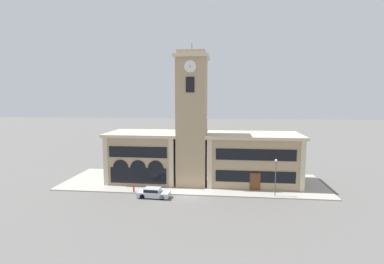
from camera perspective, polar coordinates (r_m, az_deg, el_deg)
The scene contains 8 objects.
ground_plane at distance 42.47m, azimuth -0.83°, elevation -12.01°, with size 300.00×300.00×0.00m, color #605E5B.
sidewalk_kerb at distance 48.59m, azimuth 0.14°, elevation -9.49°, with size 40.81×12.96×0.15m.
clock_tower at distance 45.57m, azimuth -0.02°, elevation 2.41°, with size 5.12×5.12×21.55m.
town_hall_left_wing at distance 49.58m, azimuth -8.95°, elevation -4.57°, with size 11.51×8.62×7.96m.
town_hall_right_wing at distance 48.06m, azimuth 11.54°, elevation -5.00°, with size 14.60×8.62×7.92m.
parked_car_near at distance 41.74m, azimuth -7.39°, elevation -11.37°, with size 4.42×2.01×1.35m.
street_lamp at distance 42.42m, azimuth 15.66°, elevation -7.27°, with size 0.36×0.36×5.12m.
fire_hydrant at distance 44.15m, azimuth -11.03°, elevation -10.62°, with size 0.22×0.22×0.87m.
Camera 1 is at (5.08, -39.91, 13.59)m, focal length 28.00 mm.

